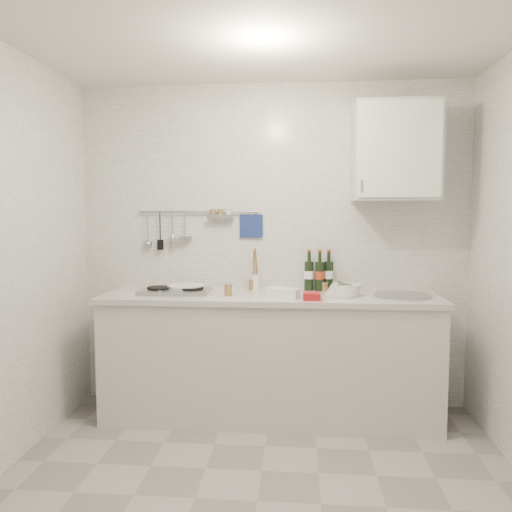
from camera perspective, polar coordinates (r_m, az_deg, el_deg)
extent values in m
plane|color=slate|center=(2.92, 0.15, -26.22)|extent=(3.00, 3.00, 0.00)
plane|color=silver|center=(2.69, 0.16, 26.50)|extent=(3.00, 3.00, 0.00)
cube|color=silver|center=(3.91, 1.82, 1.10)|extent=(3.00, 0.02, 2.50)
cube|color=beige|center=(3.75, 1.54, -11.64)|extent=(2.40, 0.60, 0.88)
cube|color=silver|center=(3.65, 1.56, -4.71)|extent=(2.44, 0.64, 0.04)
cube|color=black|center=(3.90, 1.54, -17.05)|extent=(2.34, 0.52, 0.10)
cube|color=#93969B|center=(3.75, -9.21, -3.97)|extent=(0.50, 0.32, 0.03)
cylinder|color=black|center=(3.78, -10.99, -3.59)|extent=(0.18, 0.18, 0.01)
cylinder|color=black|center=(3.72, -7.42, -3.68)|extent=(0.18, 0.18, 0.01)
cylinder|color=#93969B|center=(3.72, 16.39, -4.33)|extent=(0.40, 0.40, 0.02)
cylinder|color=#93969B|center=(3.73, 16.37, -5.18)|extent=(0.34, 0.34, 0.10)
cylinder|color=#93969B|center=(3.94, -6.61, 5.04)|extent=(0.95, 0.02, 0.02)
cube|color=navy|center=(3.90, -0.54, 3.45)|extent=(0.18, 0.02, 0.18)
cube|color=beige|center=(3.81, 15.64, 11.38)|extent=(0.60, 0.35, 0.70)
cube|color=white|center=(3.63, 16.19, 11.68)|extent=(0.56, 0.01, 0.66)
cylinder|color=#93969B|center=(3.56, 11.98, 7.87)|extent=(0.01, 0.01, 0.08)
cylinder|color=#4669A0|center=(3.79, -8.33, -3.97)|extent=(0.30, 0.30, 0.01)
cylinder|color=#4669A0|center=(3.80, -8.23, -3.77)|extent=(0.29, 0.29, 0.01)
cylinder|color=#4669A0|center=(3.80, -8.14, -3.58)|extent=(0.28, 0.28, 0.01)
cylinder|color=#4669A0|center=(3.80, -8.04, -3.38)|extent=(0.28, 0.28, 0.01)
cylinder|color=white|center=(3.63, 9.80, -4.39)|extent=(0.25, 0.25, 0.01)
cylinder|color=white|center=(3.63, 9.89, -4.20)|extent=(0.24, 0.24, 0.01)
cylinder|color=white|center=(3.64, 9.97, -4.00)|extent=(0.24, 0.24, 0.01)
cylinder|color=white|center=(3.64, 10.06, -3.81)|extent=(0.23, 0.23, 0.01)
cylinder|color=white|center=(3.64, 10.14, -3.62)|extent=(0.22, 0.22, 0.01)
cylinder|color=white|center=(3.64, 10.22, -3.42)|extent=(0.22, 0.22, 0.01)
cylinder|color=white|center=(3.65, 10.31, -3.23)|extent=(0.21, 0.21, 0.01)
cube|color=white|center=(3.50, 3.14, -4.23)|extent=(0.25, 0.18, 0.07)
cube|color=red|center=(3.44, 6.37, -4.59)|extent=(0.12, 0.12, 0.05)
cylinder|color=white|center=(3.86, -0.12, -3.00)|extent=(0.08, 0.08, 0.12)
cylinder|color=brown|center=(3.84, 0.02, -0.85)|extent=(0.03, 0.06, 0.23)
cylinder|color=brown|center=(3.85, -0.26, -0.97)|extent=(0.01, 0.04, 0.21)
cylinder|color=olive|center=(3.85, -0.45, -3.31)|extent=(0.05, 0.05, 0.08)
cylinder|color=tan|center=(3.84, -0.45, -2.65)|extent=(0.06, 0.06, 0.01)
cylinder|color=olive|center=(3.83, 7.82, -3.56)|extent=(0.05, 0.05, 0.06)
cylinder|color=tan|center=(3.82, 7.83, -3.06)|extent=(0.06, 0.06, 0.01)
cylinder|color=olive|center=(3.77, 10.85, -3.56)|extent=(0.07, 0.07, 0.08)
cylinder|color=tan|center=(3.77, 10.87, -2.90)|extent=(0.07, 0.07, 0.01)
cylinder|color=olive|center=(3.59, -3.18, -3.91)|extent=(0.06, 0.06, 0.08)
cylinder|color=tan|center=(3.58, -3.19, -3.21)|extent=(0.06, 0.06, 0.01)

